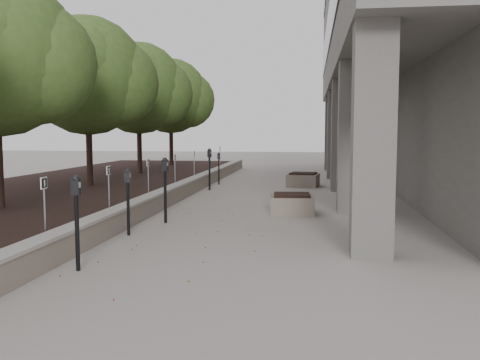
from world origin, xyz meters
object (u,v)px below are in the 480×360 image
Objects in this scene: crabapple_tree_5 at (171,112)px; parking_meter_5 at (219,169)px; parking_meter_1 at (77,223)px; parking_meter_3 at (165,190)px; parking_meter_4 at (210,169)px; planter_front at (292,204)px; crabapple_tree_3 at (88,101)px; crabapple_tree_4 at (139,108)px; planter_back at (303,180)px; parking_meter_2 at (128,202)px.

parking_meter_5 is (3.46, -5.46, -2.47)m from crabapple_tree_5.
parking_meter_1 is 1.16× the size of parking_meter_5.
parking_meter_4 is (-0.28, 6.81, -0.01)m from parking_meter_3.
parking_meter_1 is 1.34× the size of planter_front.
crabapple_tree_3 is 3.55× the size of parking_meter_4.
crabapple_tree_3 is at bearing 114.86° from parking_meter_1.
crabapple_tree_5 reaches higher than parking_meter_5.
planter_front is at bearing 38.19° from parking_meter_3.
planter_back is (6.84, -0.69, -2.85)m from crabapple_tree_4.
crabapple_tree_4 is 3.50× the size of parking_meter_3.
planter_back is at bearing 47.53° from parking_meter_4.
crabapple_tree_3 is 9.62m from parking_meter_1.
parking_meter_1 is at bearing -79.12° from crabapple_tree_5.
parking_meter_1 is 6.88m from planter_front.
parking_meter_3 is at bearing -68.01° from crabapple_tree_4.
crabapple_tree_5 is 4.70× the size of planter_back.
crabapple_tree_3 is at bearing 137.48° from parking_meter_3.
crabapple_tree_4 reaches higher than planter_back.
crabapple_tree_3 is 7.66m from planter_front.
parking_meter_5 is (-0.29, 8.82, -0.13)m from parking_meter_3.
parking_meter_5 is at bearing 109.99° from parking_meter_4.
planter_back is (0.18, 6.78, 0.01)m from planter_front.
crabapple_tree_4 reaches higher than parking_meter_2.
parking_meter_5 reaches higher than planter_front.
crabapple_tree_4 is 11.62m from parking_meter_2.
parking_meter_3 is 1.20× the size of parking_meter_5.
parking_meter_5 is 3.41m from planter_back.
crabapple_tree_4 is 10.41m from planter_front.
parking_meter_3 is 9.15m from planter_back.
crabapple_tree_3 is 3.50× the size of parking_meter_3.
crabapple_tree_4 is 4.84× the size of planter_front.
crabapple_tree_3 is 6.22m from parking_meter_5.
parking_meter_2 is at bearing -96.39° from parking_meter_3.
parking_meter_1 is 1.30× the size of planter_back.
crabapple_tree_5 is 16.38m from parking_meter_2.
parking_meter_5 is (3.46, -0.46, -2.47)m from crabapple_tree_4.
parking_meter_2 is at bearing -70.95° from parking_meter_4.
crabapple_tree_4 is at bearing 164.01° from parking_meter_4.
parking_meter_1 is at bearing -75.28° from crabapple_tree_4.
parking_meter_4 reaches higher than planter_front.
parking_meter_4 reaches higher than planter_back.
parking_meter_2 is (3.40, -5.84, -2.42)m from crabapple_tree_3.
crabapple_tree_3 reaches higher than parking_meter_5.
parking_meter_2 is 1.25× the size of planter_front.
parking_meter_4 is at bearing 122.56° from planter_front.
crabapple_tree_5 is 3.61× the size of parking_meter_1.
planter_front is (3.09, 6.13, -0.49)m from parking_meter_1.
crabapple_tree_4 is 14.27m from parking_meter_1.
planter_back is (6.84, 4.31, -2.85)m from crabapple_tree_3.
parking_meter_1 is 2.77m from parking_meter_2.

